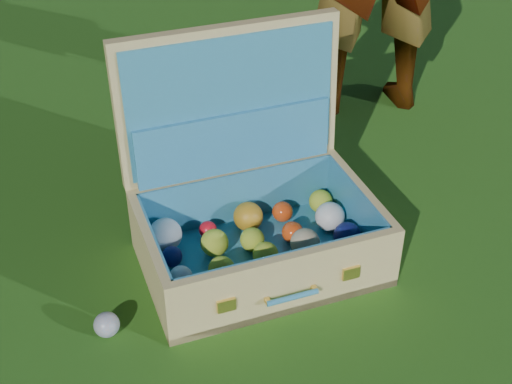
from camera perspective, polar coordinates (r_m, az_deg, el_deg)
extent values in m
plane|color=#215114|center=(2.00, 5.43, -6.03)|extent=(60.00, 60.00, 0.00)
sphere|color=#4684B7|center=(1.82, -11.86, -10.35)|extent=(0.06, 0.06, 0.06)
cube|color=#D3B872|center=(1.99, 0.32, -5.56)|extent=(0.71, 0.55, 0.02)
cube|color=#D3B872|center=(1.80, 2.58, -7.43)|extent=(0.62, 0.16, 0.19)
cube|color=#D3B872|center=(2.09, -1.60, -0.49)|extent=(0.62, 0.16, 0.19)
cube|color=#D3B872|center=(1.88, -8.42, -5.70)|extent=(0.11, 0.37, 0.19)
cube|color=#D3B872|center=(2.04, 8.32, -1.80)|extent=(0.11, 0.37, 0.19)
cube|color=teal|center=(1.98, 0.32, -5.24)|extent=(0.65, 0.49, 0.01)
cube|color=teal|center=(1.80, 2.41, -6.86)|extent=(0.57, 0.14, 0.17)
cube|color=teal|center=(2.07, -1.47, -0.45)|extent=(0.57, 0.14, 0.17)
cube|color=teal|center=(1.87, -8.01, -5.33)|extent=(0.09, 0.37, 0.17)
cube|color=teal|center=(2.03, 7.98, -1.63)|extent=(0.09, 0.37, 0.17)
cube|color=#D3B872|center=(1.96, -2.15, 7.40)|extent=(0.63, 0.20, 0.42)
cube|color=teal|center=(1.94, -1.94, 7.16)|extent=(0.58, 0.16, 0.37)
cube|color=teal|center=(1.99, -1.72, 3.97)|extent=(0.55, 0.15, 0.18)
cube|color=#F2C659|center=(1.74, -2.39, -9.06)|extent=(0.05, 0.02, 0.04)
cube|color=#F2C659|center=(1.84, 7.62, -6.45)|extent=(0.05, 0.02, 0.04)
cylinder|color=teal|center=(1.79, 2.94, -8.42)|extent=(0.14, 0.04, 0.01)
cube|color=#F2C659|center=(1.78, 0.94, -8.74)|extent=(0.02, 0.02, 0.01)
cube|color=#F2C659|center=(1.81, 4.69, -7.75)|extent=(0.02, 0.02, 0.01)
sphere|color=#B77B18|center=(1.81, -5.60, -8.47)|extent=(0.07, 0.07, 0.07)
sphere|color=red|center=(1.83, -2.03, -8.07)|extent=(0.05, 0.05, 0.05)
sphere|color=#C5B38B|center=(1.86, 2.02, -6.84)|extent=(0.07, 0.07, 0.07)
sphere|color=gold|center=(1.90, 5.45, -6.15)|extent=(0.06, 0.06, 0.06)
sphere|color=#EB4713|center=(1.95, 8.15, -5.39)|extent=(0.05, 0.05, 0.05)
sphere|color=silver|center=(1.88, -6.03, -6.82)|extent=(0.06, 0.06, 0.06)
sphere|color=gold|center=(1.89, -2.78, -6.19)|extent=(0.07, 0.07, 0.07)
sphere|color=gold|center=(1.93, 0.76, -5.01)|extent=(0.07, 0.07, 0.07)
sphere|color=#C5B38B|center=(1.96, 3.94, -4.08)|extent=(0.08, 0.08, 0.08)
sphere|color=#0E134A|center=(2.00, 7.31, -3.50)|extent=(0.08, 0.08, 0.08)
sphere|color=#0E134A|center=(1.95, -6.75, -5.14)|extent=(0.06, 0.06, 0.06)
sphere|color=gold|center=(1.97, -3.33, -4.08)|extent=(0.08, 0.08, 0.08)
sphere|color=gold|center=(1.98, -0.30, -3.82)|extent=(0.07, 0.07, 0.07)
sphere|color=#EB4713|center=(2.01, 2.94, -3.23)|extent=(0.06, 0.06, 0.06)
sphere|color=silver|center=(2.06, 5.93, -1.96)|extent=(0.09, 0.09, 0.09)
sphere|color=silver|center=(1.99, -7.27, -3.39)|extent=(0.09, 0.09, 0.09)
sphere|color=red|center=(2.03, -3.87, -3.03)|extent=(0.05, 0.05, 0.05)
sphere|color=#B77B18|center=(2.05, -0.63, -1.97)|extent=(0.09, 0.09, 0.09)
sphere|color=#EB4713|center=(2.09, 2.13, -1.58)|extent=(0.06, 0.06, 0.06)
sphere|color=gold|center=(2.13, 5.20, -0.74)|extent=(0.07, 0.07, 0.07)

